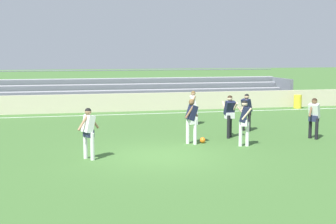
{
  "coord_description": "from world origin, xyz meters",
  "views": [
    {
      "loc": [
        -2.94,
        -14.58,
        3.41
      ],
      "look_at": [
        1.04,
        3.55,
        0.99
      ],
      "focal_mm": 49.15,
      "sensor_mm": 36.0,
      "label": 1
    }
  ],
  "objects_px": {
    "trash_bin": "(298,102)",
    "bleacher_stand": "(117,92)",
    "player_white_on_ball": "(88,129)",
    "player_white_wide_right": "(314,115)",
    "soccer_ball": "(203,140)",
    "player_dark_trailing_run": "(244,119)",
    "player_dark_overlapping": "(192,117)",
    "player_dark_pressing_high": "(247,109)",
    "player_white_deep_cover": "(193,105)",
    "player_dark_wide_left": "(230,112)"
  },
  "relations": [
    {
      "from": "player_dark_trailing_run",
      "to": "player_white_wide_right",
      "type": "height_order",
      "value": "player_dark_trailing_run"
    },
    {
      "from": "player_dark_wide_left",
      "to": "player_white_deep_cover",
      "type": "bearing_deg",
      "value": 98.41
    },
    {
      "from": "player_white_deep_cover",
      "to": "player_dark_pressing_high",
      "type": "height_order",
      "value": "player_dark_pressing_high"
    },
    {
      "from": "soccer_ball",
      "to": "player_dark_trailing_run",
      "type": "bearing_deg",
      "value": -33.67
    },
    {
      "from": "trash_bin",
      "to": "player_dark_overlapping",
      "type": "height_order",
      "value": "player_dark_overlapping"
    },
    {
      "from": "player_white_deep_cover",
      "to": "player_dark_wide_left",
      "type": "bearing_deg",
      "value": -81.59
    },
    {
      "from": "player_dark_overlapping",
      "to": "player_white_wide_right",
      "type": "xyz_separation_m",
      "value": [
        4.99,
        -0.04,
        -0.05
      ]
    },
    {
      "from": "player_dark_pressing_high",
      "to": "player_white_deep_cover",
      "type": "bearing_deg",
      "value": 129.07
    },
    {
      "from": "bleacher_stand",
      "to": "trash_bin",
      "type": "xyz_separation_m",
      "value": [
        10.71,
        -3.26,
        -0.52
      ]
    },
    {
      "from": "player_white_on_ball",
      "to": "bleacher_stand",
      "type": "bearing_deg",
      "value": 80.27
    },
    {
      "from": "player_dark_overlapping",
      "to": "player_dark_trailing_run",
      "type": "bearing_deg",
      "value": -24.39
    },
    {
      "from": "player_dark_overlapping",
      "to": "player_dark_pressing_high",
      "type": "height_order",
      "value": "player_dark_overlapping"
    },
    {
      "from": "player_dark_wide_left",
      "to": "player_white_on_ball",
      "type": "height_order",
      "value": "player_dark_wide_left"
    },
    {
      "from": "player_dark_trailing_run",
      "to": "soccer_ball",
      "type": "bearing_deg",
      "value": 146.33
    },
    {
      "from": "trash_bin",
      "to": "soccer_ball",
      "type": "xyz_separation_m",
      "value": [
        -8.83,
        -9.23,
        -0.3
      ]
    },
    {
      "from": "player_white_wide_right",
      "to": "soccer_ball",
      "type": "xyz_separation_m",
      "value": [
        -4.53,
        0.11,
        -0.85
      ]
    },
    {
      "from": "bleacher_stand",
      "to": "player_white_deep_cover",
      "type": "relative_size",
      "value": 13.92
    },
    {
      "from": "player_dark_pressing_high",
      "to": "soccer_ball",
      "type": "xyz_separation_m",
      "value": [
        -2.63,
        -2.19,
        -0.85
      ]
    },
    {
      "from": "trash_bin",
      "to": "player_white_on_ball",
      "type": "height_order",
      "value": "player_white_on_ball"
    },
    {
      "from": "bleacher_stand",
      "to": "player_dark_pressing_high",
      "type": "bearing_deg",
      "value": -66.36
    },
    {
      "from": "player_white_wide_right",
      "to": "player_dark_pressing_high",
      "type": "height_order",
      "value": "same"
    },
    {
      "from": "bleacher_stand",
      "to": "soccer_ball",
      "type": "relative_size",
      "value": 101.87
    },
    {
      "from": "player_white_on_ball",
      "to": "player_white_wide_right",
      "type": "bearing_deg",
      "value": 10.56
    },
    {
      "from": "soccer_ball",
      "to": "bleacher_stand",
      "type": "bearing_deg",
      "value": 98.54
    },
    {
      "from": "player_white_wide_right",
      "to": "player_dark_wide_left",
      "type": "xyz_separation_m",
      "value": [
        -3.16,
        0.96,
        0.06
      ]
    },
    {
      "from": "player_dark_trailing_run",
      "to": "player_white_deep_cover",
      "type": "relative_size",
      "value": 1.05
    },
    {
      "from": "bleacher_stand",
      "to": "trash_bin",
      "type": "relative_size",
      "value": 27.37
    },
    {
      "from": "player_dark_overlapping",
      "to": "player_white_wide_right",
      "type": "height_order",
      "value": "player_dark_overlapping"
    },
    {
      "from": "player_dark_trailing_run",
      "to": "player_white_wide_right",
      "type": "bearing_deg",
      "value": 13.21
    },
    {
      "from": "trash_bin",
      "to": "player_white_on_ball",
      "type": "relative_size",
      "value": 0.49
    },
    {
      "from": "player_dark_pressing_high",
      "to": "player_white_on_ball",
      "type": "bearing_deg",
      "value": -150.36
    },
    {
      "from": "bleacher_stand",
      "to": "soccer_ball",
      "type": "height_order",
      "value": "bleacher_stand"
    },
    {
      "from": "trash_bin",
      "to": "player_dark_trailing_run",
      "type": "height_order",
      "value": "player_dark_trailing_run"
    },
    {
      "from": "trash_bin",
      "to": "player_dark_pressing_high",
      "type": "xyz_separation_m",
      "value": [
        -6.2,
        -7.04,
        0.55
      ]
    },
    {
      "from": "player_dark_overlapping",
      "to": "player_dark_pressing_high",
      "type": "bearing_deg",
      "value": 36.2
    },
    {
      "from": "trash_bin",
      "to": "bleacher_stand",
      "type": "bearing_deg",
      "value": 163.07
    },
    {
      "from": "soccer_ball",
      "to": "player_dark_wide_left",
      "type": "bearing_deg",
      "value": 31.74
    },
    {
      "from": "player_dark_trailing_run",
      "to": "player_dark_overlapping",
      "type": "relative_size",
      "value": 1.0
    },
    {
      "from": "trash_bin",
      "to": "player_white_wide_right",
      "type": "bearing_deg",
      "value": -114.71
    },
    {
      "from": "player_white_deep_cover",
      "to": "trash_bin",
      "type": "bearing_deg",
      "value": 31.22
    },
    {
      "from": "player_white_deep_cover",
      "to": "player_white_wide_right",
      "type": "bearing_deg",
      "value": -50.73
    },
    {
      "from": "trash_bin",
      "to": "player_white_wide_right",
      "type": "xyz_separation_m",
      "value": [
        -4.3,
        -9.34,
        0.55
      ]
    },
    {
      "from": "player_dark_trailing_run",
      "to": "trash_bin",
      "type": "bearing_deg",
      "value": 53.32
    },
    {
      "from": "player_dark_overlapping",
      "to": "player_white_wide_right",
      "type": "distance_m",
      "value": 4.99
    },
    {
      "from": "trash_bin",
      "to": "player_dark_trailing_run",
      "type": "relative_size",
      "value": 0.49
    },
    {
      "from": "player_dark_pressing_high",
      "to": "player_dark_wide_left",
      "type": "bearing_deg",
      "value": -133.21
    },
    {
      "from": "player_white_wide_right",
      "to": "player_dark_pressing_high",
      "type": "relative_size",
      "value": 1.0
    },
    {
      "from": "trash_bin",
      "to": "player_dark_overlapping",
      "type": "xyz_separation_m",
      "value": [
        -9.29,
        -9.3,
        0.6
      ]
    },
    {
      "from": "bleacher_stand",
      "to": "player_white_wide_right",
      "type": "height_order",
      "value": "bleacher_stand"
    },
    {
      "from": "trash_bin",
      "to": "player_white_on_ball",
      "type": "bearing_deg",
      "value": -140.1
    }
  ]
}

